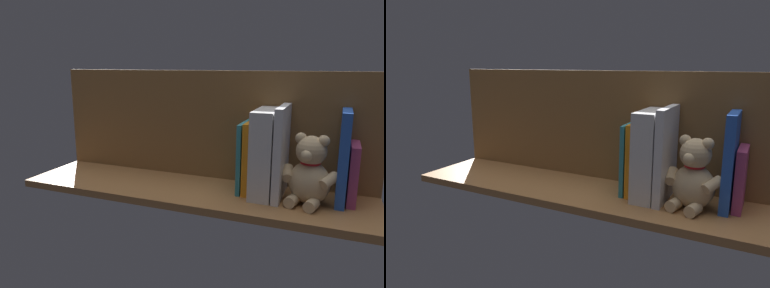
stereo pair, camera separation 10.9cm
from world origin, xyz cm
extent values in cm
cube|color=#9E6B3D|center=(0.00, 0.00, -1.10)|extent=(106.29, 28.67, 2.20)
cube|color=brown|center=(0.00, -12.08, 17.51)|extent=(106.29, 1.50, 35.02)
cube|color=#B23F72|center=(-44.94, -5.05, 8.18)|extent=(2.30, 11.76, 16.36)
cube|color=blue|center=(-42.15, -4.12, 12.67)|extent=(2.45, 13.63, 25.33)
ellipsoid|color=#D1B284|center=(-34.13, -0.05, 5.82)|extent=(13.18, 12.34, 11.65)
sphere|color=#D1B284|center=(-34.13, -0.05, 14.65)|extent=(8.01, 8.01, 8.01)
sphere|color=#D1B284|center=(-37.04, 0.70, 17.65)|extent=(3.09, 3.09, 3.09)
sphere|color=#D1B284|center=(-31.22, -0.79, 17.65)|extent=(3.09, 3.09, 3.09)
sphere|color=beige|center=(-33.28, 3.25, 14.05)|extent=(3.09, 3.09, 3.09)
cylinder|color=#D1B284|center=(-39.13, 2.74, 7.86)|extent=(5.49, 6.26, 4.31)
cylinder|color=#D1B284|center=(-28.41, -0.01, 7.86)|extent=(3.28, 5.96, 4.31)
cylinder|color=#D1B284|center=(-35.44, 5.40, 1.55)|extent=(4.08, 5.00, 3.09)
cylinder|color=#D1B284|center=(-30.36, 4.10, 1.55)|extent=(4.08, 5.00, 3.09)
torus|color=red|center=(-34.13, -0.05, 11.47)|extent=(6.47, 6.47, 0.91)
cube|color=silver|center=(-26.07, -2.35, 12.97)|extent=(2.12, 17.16, 25.95)
cube|color=silver|center=(-21.54, -2.42, 12.37)|extent=(6.09, 16.83, 24.75)
cube|color=orange|center=(-17.05, -4.03, 10.46)|extent=(2.06, 13.80, 20.92)
cube|color=teal|center=(-14.97, -4.13, 10.26)|extent=(1.27, 13.61, 20.53)
camera|label=1|loc=(-40.07, 98.19, 37.42)|focal=33.97mm
camera|label=2|loc=(-49.89, 93.58, 37.42)|focal=33.97mm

